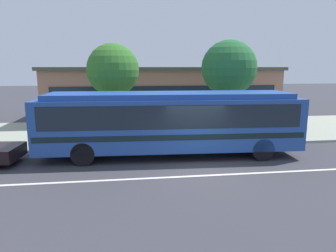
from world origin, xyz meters
The scene contains 11 objects.
ground_plane centered at (0.00, 0.00, 0.00)m, with size 120.00×120.00×0.00m, color #38383F.
sidewalk_slab centered at (0.00, 7.39, 0.06)m, with size 60.00×8.00×0.12m, color #999F8D.
lane_stripe_center centered at (0.00, -0.80, 0.00)m, with size 56.00×0.16×0.01m, color silver.
transit_bus centered at (-0.89, 2.04, 1.71)m, with size 11.88×3.08×2.94m.
pedestrian_waiting_near_sign centered at (2.87, 5.01, 1.06)m, with size 0.36×0.36×1.61m.
pedestrian_walking_along_curb centered at (-1.81, 5.26, 1.13)m, with size 0.44×0.44×1.71m.
pedestrian_standing_by_tree centered at (-2.94, 5.58, 1.07)m, with size 0.44×0.44×1.62m.
bus_stop_sign centered at (3.43, 4.09, 1.82)m, with size 0.09×0.44×2.66m.
street_tree_near_stop centered at (-3.56, 5.82, 3.89)m, with size 2.90×2.90×5.26m.
street_tree_mid_block centered at (3.17, 6.01, 4.02)m, with size 3.25×3.25×5.53m.
station_building centered at (-0.07, 13.38, 2.05)m, with size 17.44×8.49×4.08m.
Camera 1 is at (-2.83, -11.52, 4.07)m, focal length 32.45 mm.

